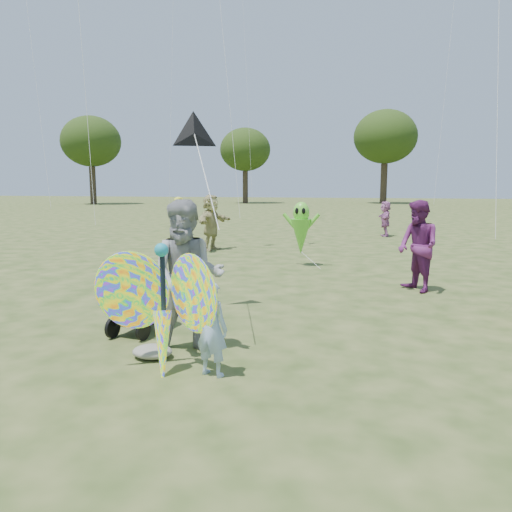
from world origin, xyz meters
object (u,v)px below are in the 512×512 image
(adult_man, at_px, (188,277))
(crowd_d, at_px, (211,222))
(crowd_j, at_px, (385,219))
(crowd_e, at_px, (418,246))
(child_girl, at_px, (212,329))
(alien_kite, at_px, (301,230))
(crowd_g, at_px, (179,216))
(butterfly_kite, at_px, (162,308))
(jogging_stroller, at_px, (140,291))

(adult_man, distance_m, crowd_d, 10.40)
(crowd_j, bearing_deg, adult_man, -14.92)
(adult_man, distance_m, crowd_j, 16.28)
(crowd_e, distance_m, crowd_j, 11.39)
(child_girl, bearing_deg, crowd_j, -83.14)
(child_girl, bearing_deg, crowd_e, -102.02)
(alien_kite, bearing_deg, child_girl, -88.47)
(child_girl, distance_m, alien_kite, 8.06)
(crowd_e, distance_m, crowd_g, 13.43)
(crowd_g, xyz_separation_m, crowd_j, (8.74, 1.67, -0.09))
(adult_man, relative_size, butterfly_kite, 1.15)
(alien_kite, bearing_deg, jogging_stroller, -101.87)
(butterfly_kite, distance_m, alien_kite, 8.07)
(jogging_stroller, height_order, alien_kite, alien_kite)
(crowd_e, bearing_deg, alien_kite, -164.48)
(crowd_d, relative_size, butterfly_kite, 1.08)
(crowd_d, relative_size, alien_kite, 1.08)
(child_girl, height_order, crowd_e, crowd_e)
(crowd_g, distance_m, butterfly_kite, 16.27)
(adult_man, bearing_deg, child_girl, -64.21)
(butterfly_kite, relative_size, alien_kite, 1.00)
(crowd_d, bearing_deg, butterfly_kite, -149.53)
(child_girl, relative_size, crowd_e, 0.59)
(crowd_g, height_order, crowd_j, crowd_g)
(crowd_d, distance_m, alien_kite, 4.29)
(child_girl, relative_size, crowd_d, 0.59)
(crowd_j, distance_m, jogging_stroller, 15.78)
(butterfly_kite, bearing_deg, alien_kite, 87.31)
(crowd_j, height_order, butterfly_kite, butterfly_kite)
(alien_kite, bearing_deg, butterfly_kite, -92.69)
(jogging_stroller, bearing_deg, butterfly_kite, -45.98)
(child_girl, xyz_separation_m, crowd_e, (2.61, 5.37, 0.39))
(adult_man, bearing_deg, alien_kite, 74.28)
(crowd_g, bearing_deg, butterfly_kite, -113.17)
(butterfly_kite, bearing_deg, crowd_j, 80.96)
(crowd_j, height_order, alien_kite, alien_kite)
(adult_man, distance_m, crowd_g, 15.64)
(crowd_g, distance_m, alien_kite, 9.55)
(crowd_d, distance_m, jogging_stroller, 9.44)
(crowd_g, bearing_deg, crowd_d, -101.04)
(adult_man, bearing_deg, crowd_g, 99.94)
(crowd_d, bearing_deg, crowd_g, 48.48)
(adult_man, relative_size, alien_kite, 1.15)
(child_girl, distance_m, crowd_e, 5.99)
(crowd_d, bearing_deg, crowd_e, -115.49)
(adult_man, xyz_separation_m, jogging_stroller, (-1.06, 0.71, -0.39))
(child_girl, height_order, butterfly_kite, butterfly_kite)
(alien_kite, bearing_deg, crowd_g, 132.53)
(crowd_d, distance_m, crowd_g, 5.39)
(child_girl, distance_m, crowd_j, 16.88)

